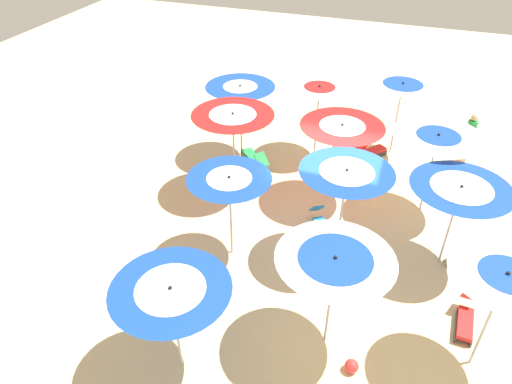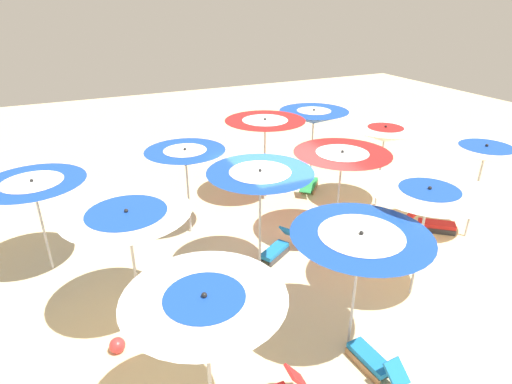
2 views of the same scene
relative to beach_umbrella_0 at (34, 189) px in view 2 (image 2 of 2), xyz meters
name	(u,v)px [view 2 (image 2 of 2)]	position (x,y,z in m)	size (l,w,h in m)	color
ground	(285,254)	(-5.07, 1.67, -1.99)	(38.89, 38.89, 0.04)	beige
beach_umbrella_0	(34,189)	(0.00, 0.00, 0.00)	(2.14, 2.14, 2.20)	#B2B2B7
beach_umbrella_1	(128,222)	(-1.50, 2.53, 0.15)	(2.20, 2.20, 2.37)	#B2B2B7
beach_umbrella_2	(205,312)	(-1.93, 5.35, 0.27)	(1.95, 1.95, 2.51)	#B2B2B7
beach_umbrella_3	(186,158)	(-3.32, -0.26, 0.09)	(1.95, 1.95, 2.31)	#B2B2B7
beach_umbrella_4	(260,180)	(-4.13, 2.22, 0.32)	(2.14, 2.14, 2.53)	#B2B2B7
beach_umbrella_5	(360,244)	(-4.72, 4.68, 0.07)	(2.24, 2.24, 2.28)	#B2B2B7
beach_umbrella_6	(265,126)	(-5.92, -1.20, 0.32)	(2.27, 2.27, 2.51)	#B2B2B7
beach_umbrella_7	(342,160)	(-6.49, 1.68, 0.18)	(2.25, 2.25, 2.40)	#B2B2B7
beach_umbrella_8	(428,197)	(-6.70, 4.09, 0.23)	(2.30, 2.30, 2.43)	#B2B2B7
beach_umbrella_9	(314,117)	(-7.86, -1.73, 0.22)	(2.15, 2.15, 2.45)	#B2B2B7
beach_umbrella_10	(385,134)	(-8.71, 0.55, 0.19)	(2.00, 2.00, 2.42)	#B2B2B7
beach_umbrella_11	(485,153)	(-9.65, 2.93, 0.28)	(1.98, 1.98, 2.48)	#B2B2B7
lounger_0	(309,184)	(-7.48, -1.16, -1.77)	(1.14, 1.20, 0.55)	olive
lounger_1	(433,223)	(-9.09, 2.34, -1.75)	(1.18, 1.06, 0.69)	#333338
lounger_2	(369,227)	(-7.44, 1.80, -1.77)	(1.43, 0.43, 0.60)	olive
lounger_3	(277,248)	(-4.84, 1.68, -1.77)	(1.18, 0.87, 0.60)	#333338
lounger_4	(374,361)	(-4.71, 5.35, -1.78)	(0.41, 1.15, 0.53)	olive
beach_ball	(117,345)	(-0.96, 3.17, -1.83)	(0.27, 0.27, 0.27)	red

